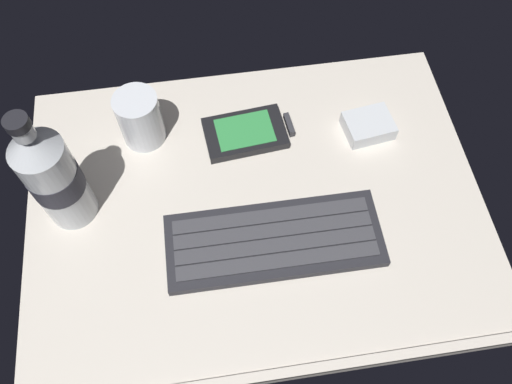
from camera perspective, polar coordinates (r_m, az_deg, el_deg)
The scene contains 6 objects.
ground_plane at distance 73.91cm, azimuth 0.03°, elevation -1.64°, with size 64.00×48.00×2.80cm.
keyboard at distance 69.78cm, azimuth 2.01°, elevation -5.34°, with size 29.07×11.19×1.70cm.
handheld_device at distance 78.53cm, azimuth -0.76°, elevation 6.57°, with size 13.28×8.69×1.50cm.
juice_cup at distance 77.78cm, azimuth -12.61°, elevation 7.75°, with size 6.40×6.40×8.50cm.
water_bottle at distance 69.56cm, azimuth -21.45°, elevation 1.62°, with size 6.73×6.73×20.80cm.
charger_block at distance 80.47cm, azimuth 12.26°, elevation 7.14°, with size 7.00×5.60×2.40cm, color silver.
Camera 1 is at (-4.96, -33.51, 64.82)cm, focal length 36.32 mm.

